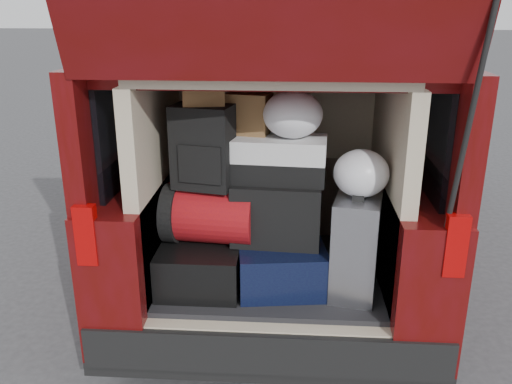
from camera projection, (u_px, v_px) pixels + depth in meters
ground at (269, 375)px, 3.17m from camera, size 80.00×80.00×0.00m
minivan at (279, 145)px, 4.61m from camera, size 1.90×5.35×2.77m
load_floor at (271, 309)px, 3.34m from camera, size 1.24×1.05×0.55m
black_hardshell at (203, 259)px, 3.10m from camera, size 0.45×0.62×0.25m
navy_hardshell at (280, 260)px, 3.09m from camera, size 0.54×0.63×0.25m
silver_roller at (356, 245)px, 2.91m from camera, size 0.30×0.41×0.56m
red_duffel at (210, 214)px, 3.00m from camera, size 0.52×0.37×0.32m
black_soft_case at (277, 212)px, 2.98m from camera, size 0.50×0.32×0.35m
backpack at (203, 147)px, 2.86m from camera, size 0.34×0.25×0.45m
twotone_duffel at (276, 159)px, 2.92m from camera, size 0.55×0.31×0.24m
grocery_sack_lower at (203, 85)px, 2.79m from camera, size 0.24×0.21×0.19m
grocery_sack_upper at (249, 113)px, 2.94m from camera, size 0.25×0.22×0.22m
plastic_bag_center at (293, 114)px, 2.83m from camera, size 0.36×0.34×0.25m
plastic_bag_right at (361, 173)px, 2.79m from camera, size 0.30×0.28×0.25m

